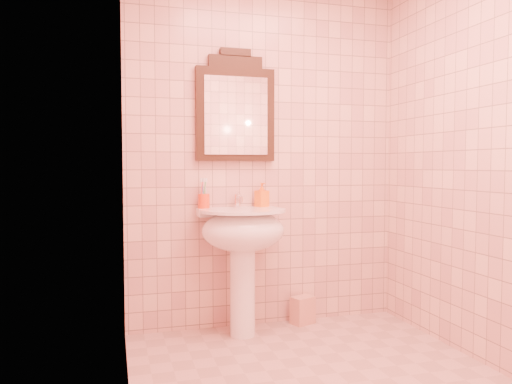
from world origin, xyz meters
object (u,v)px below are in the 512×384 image
object	(u,v)px
mirror	(235,109)
towel	(303,310)
soap_dispenser	(262,195)
pedestal_sink	(243,239)
toothbrush_cup	(204,201)

from	to	relation	value
mirror	towel	size ratio (longest dim) A/B	3.93
mirror	soap_dispenser	distance (m)	0.63
pedestal_sink	mirror	world-z (taller)	mirror
towel	soap_dispenser	bearing A→B (deg)	175.53
towel	toothbrush_cup	bearing A→B (deg)	177.85
soap_dispenser	towel	world-z (taller)	soap_dispenser
toothbrush_cup	soap_dispenser	distance (m)	0.42
toothbrush_cup	mirror	bearing A→B (deg)	9.35
mirror	toothbrush_cup	bearing A→B (deg)	-170.65
pedestal_sink	soap_dispenser	size ratio (longest dim) A/B	5.02
towel	mirror	bearing A→B (deg)	172.32
mirror	soap_dispenser	bearing A→B (deg)	-12.97
mirror	towel	xyz separation A→B (m)	(0.49, -0.07, -1.45)
mirror	soap_dispenser	world-z (taller)	mirror
pedestal_sink	towel	size ratio (longest dim) A/B	4.35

